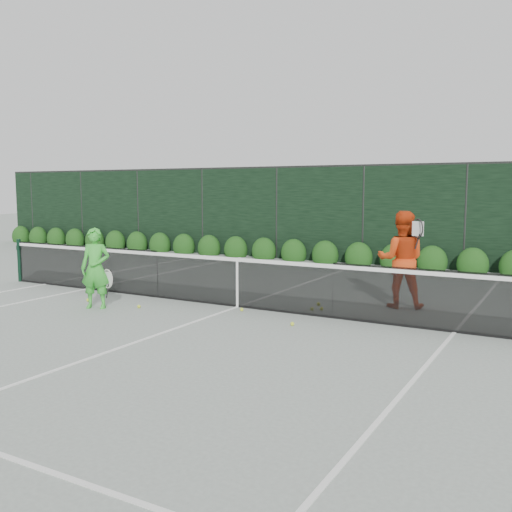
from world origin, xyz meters
The scene contains 8 objects.
ground centered at (0.00, 0.00, 0.00)m, with size 80.00×80.00×0.00m, color gray.
tennis_net centered at (-0.02, 0.00, 0.53)m, with size 12.90×0.10×1.07m.
player_woman centered at (-2.36, -1.43, 0.79)m, with size 0.69×0.57×1.57m.
player_man centered at (2.80, 1.56, 0.95)m, with size 1.08×0.93×1.90m.
court_lines centered at (0.00, 0.00, 0.01)m, with size 11.03×23.83×0.01m.
windscreen_fence centered at (0.00, -2.71, 1.51)m, with size 32.00×21.07×3.06m.
hedge_row centered at (0.00, 7.15, 0.23)m, with size 31.66×0.65×0.94m.
tennis_balls centered at (0.23, -0.19, 0.03)m, with size 4.67×2.02×0.07m.
Camera 1 is at (5.73, -9.45, 2.33)m, focal length 40.00 mm.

